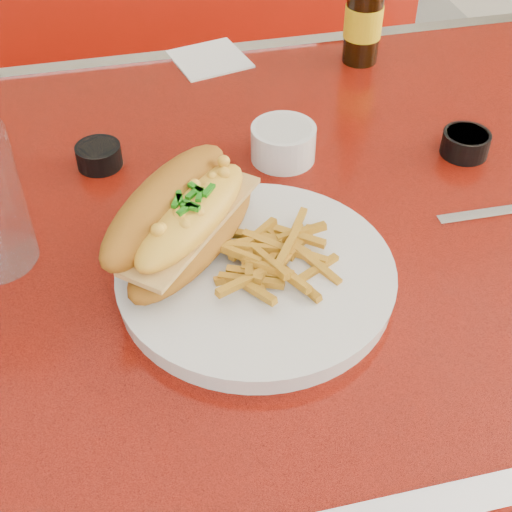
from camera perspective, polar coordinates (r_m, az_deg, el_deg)
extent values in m
cube|color=red|center=(0.87, 2.78, 3.30)|extent=(1.20, 0.80, 0.04)
cube|color=silver|center=(1.19, -2.46, 15.30)|extent=(1.22, 0.03, 0.04)
cylinder|color=silver|center=(1.15, 2.14, -11.51)|extent=(0.09, 0.09, 0.72)
cylinder|color=silver|center=(1.45, 1.76, -19.72)|extent=(0.52, 0.52, 0.03)
cube|color=#A4180A|center=(1.79, -4.38, 5.81)|extent=(1.20, 0.50, 0.45)
cylinder|color=silver|center=(0.74, 0.00, -1.72)|extent=(0.35, 0.35, 0.02)
cylinder|color=silver|center=(0.74, 0.00, -1.11)|extent=(0.36, 0.36, 0.00)
ellipsoid|color=#AB691B|center=(0.75, -5.02, 1.55)|extent=(0.20, 0.21, 0.04)
cube|color=tan|center=(0.73, -5.10, 2.59)|extent=(0.17, 0.18, 0.01)
ellipsoid|color=yellow|center=(0.73, -5.16, 3.31)|extent=(0.17, 0.18, 0.04)
ellipsoid|color=#AB691B|center=(0.74, -7.13, 4.15)|extent=(0.20, 0.22, 0.08)
cube|color=silver|center=(0.78, 2.68, 2.00)|extent=(0.02, 0.11, 0.00)
cube|color=silver|center=(0.83, 2.13, 4.88)|extent=(0.02, 0.03, 0.00)
cylinder|color=silver|center=(0.91, 2.20, 9.01)|extent=(0.10, 0.10, 0.05)
cylinder|color=black|center=(0.90, 2.23, 10.08)|extent=(0.09, 0.09, 0.01)
cylinder|color=black|center=(0.93, -12.45, 7.84)|extent=(0.06, 0.06, 0.03)
cylinder|color=#D7864E|center=(0.92, -12.56, 8.42)|extent=(0.06, 0.06, 0.01)
cylinder|color=black|center=(0.96, 16.41, 8.63)|extent=(0.08, 0.08, 0.03)
cylinder|color=#D7864E|center=(0.96, 16.55, 9.23)|extent=(0.07, 0.07, 0.01)
cylinder|color=black|center=(1.13, 8.62, 18.39)|extent=(0.07, 0.07, 0.14)
cylinder|color=gold|center=(1.13, 8.58, 18.09)|extent=(0.07, 0.07, 0.05)
cube|color=silver|center=(0.88, 18.11, 3.27)|extent=(0.12, 0.02, 0.00)
cube|color=white|center=(1.15, -3.73, 15.45)|extent=(0.13, 0.13, 0.00)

